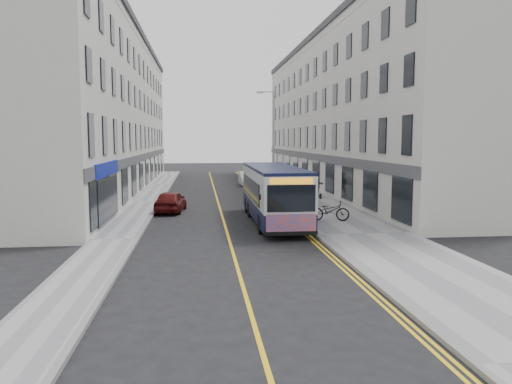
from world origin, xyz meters
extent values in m
plane|color=black|center=(0.00, 0.00, 0.00)|extent=(140.00, 140.00, 0.00)
cube|color=gray|center=(6.25, 12.00, 0.06)|extent=(4.50, 64.00, 0.12)
cube|color=gray|center=(-5.00, 12.00, 0.06)|extent=(2.00, 64.00, 0.12)
cube|color=slate|center=(4.00, 12.00, 0.07)|extent=(0.18, 64.00, 0.13)
cube|color=slate|center=(-4.00, 12.00, 0.07)|extent=(0.18, 64.00, 0.13)
cube|color=yellow|center=(0.00, 12.00, 0.00)|extent=(0.12, 64.00, 0.01)
cube|color=yellow|center=(3.55, 12.00, 0.00)|extent=(0.10, 64.00, 0.01)
cube|color=yellow|center=(3.75, 12.00, 0.00)|extent=(0.10, 64.00, 0.01)
cube|color=silver|center=(11.50, 21.00, 6.50)|extent=(6.00, 46.00, 13.00)
cube|color=beige|center=(-9.00, 21.00, 6.50)|extent=(6.00, 46.00, 13.00)
cylinder|color=#9A9DA2|center=(4.25, 14.00, 4.00)|extent=(0.14, 0.14, 8.00)
cylinder|color=#9A9DA2|center=(3.75, 14.00, 7.90)|extent=(1.00, 0.08, 0.08)
cube|color=#9A9DA2|center=(3.25, 14.00, 7.85)|extent=(0.50, 0.18, 0.12)
cube|color=black|center=(2.61, 2.82, 0.74)|extent=(2.32, 10.20, 0.83)
cube|color=#B9BCC1|center=(2.61, 2.82, 1.99)|extent=(2.32, 10.20, 1.67)
cube|color=black|center=(2.61, 2.82, 2.90)|extent=(2.34, 10.20, 0.15)
cube|color=black|center=(1.43, 3.38, 1.81)|extent=(0.04, 7.97, 1.07)
cube|color=black|center=(3.79, 3.38, 1.81)|extent=(0.04, 7.97, 1.07)
cube|color=black|center=(2.61, -2.30, 1.90)|extent=(2.09, 0.04, 1.16)
cube|color=#DC4712|center=(2.61, -2.30, 0.79)|extent=(2.18, 0.04, 0.88)
cube|color=orange|center=(2.61, -2.31, 2.64)|extent=(1.85, 0.04, 0.26)
cylinder|color=black|center=(1.56, -0.24, 0.46)|extent=(0.26, 0.93, 0.93)
cylinder|color=black|center=(3.66, -0.24, 0.46)|extent=(0.26, 0.93, 0.93)
cylinder|color=black|center=(1.56, 4.86, 0.46)|extent=(0.26, 0.93, 0.93)
cylinder|color=black|center=(3.66, 4.86, 0.46)|extent=(0.26, 0.93, 0.93)
cylinder|color=black|center=(1.56, 6.53, 0.46)|extent=(0.26, 0.93, 0.93)
cylinder|color=black|center=(3.66, 6.53, 0.46)|extent=(0.26, 0.93, 0.93)
imported|color=black|center=(5.53, 2.37, 0.66)|extent=(2.17, 1.20, 1.08)
imported|color=#9B7A46|center=(6.11, 9.28, 0.96)|extent=(0.67, 0.50, 1.69)
imported|color=black|center=(7.49, 13.33, 1.03)|extent=(0.96, 0.79, 1.83)
imported|color=white|center=(3.20, 24.15, 0.61)|extent=(1.37, 3.75, 1.23)
imported|color=#500D0D|center=(-3.03, 7.37, 0.66)|extent=(1.99, 4.05, 1.33)
camera|label=1|loc=(-1.25, -23.06, 4.41)|focal=35.00mm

